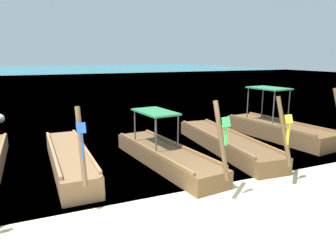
{
  "coord_description": "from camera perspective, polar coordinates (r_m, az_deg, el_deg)",
  "views": [
    {
      "loc": [
        -3.91,
        -5.68,
        3.51
      ],
      "look_at": [
        0.0,
        3.21,
        1.33
      ],
      "focal_mm": 33.33,
      "sensor_mm": 36.0,
      "label": 1
    }
  ],
  "objects": [
    {
      "name": "longtail_boat_green_ribbon",
      "position": [
        10.29,
        -0.51,
        -5.36
      ],
      "size": [
        1.79,
        5.77,
        2.46
      ],
      "color": "brown",
      "rests_on": "ground"
    },
    {
      "name": "longtail_boat_blue_ribbon",
      "position": [
        10.34,
        -17.56,
        -5.9
      ],
      "size": [
        1.07,
        5.72,
        2.4
      ],
      "color": "olive",
      "rests_on": "ground"
    },
    {
      "name": "ground",
      "position": [
        7.74,
        9.92,
        -14.54
      ],
      "size": [
        120.0,
        120.0,
        0.0
      ],
      "primitive_type": "plane",
      "color": "beige"
    },
    {
      "name": "mooring_buoy_near",
      "position": [
        18.85,
        -28.43,
        1.17
      ],
      "size": [
        0.51,
        0.51,
        0.51
      ],
      "color": "white",
      "rests_on": "sea_water"
    },
    {
      "name": "sea_water",
      "position": [
        67.09,
        -20.61,
        8.86
      ],
      "size": [
        120.0,
        120.0,
        0.0
      ],
      "primitive_type": "plane",
      "color": "#147A89",
      "rests_on": "ground"
    },
    {
      "name": "longtail_boat_yellow_ribbon",
      "position": [
        12.08,
        10.4,
        -3.04
      ],
      "size": [
        1.65,
        6.66,
        2.42
      ],
      "color": "brown",
      "rests_on": "ground"
    },
    {
      "name": "longtail_boat_orange_ribbon",
      "position": [
        14.37,
        19.33,
        -0.64
      ],
      "size": [
        1.87,
        5.59,
        2.42
      ],
      "color": "brown",
      "rests_on": "ground"
    }
  ]
}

